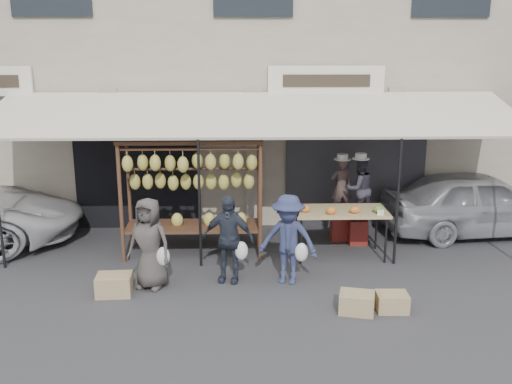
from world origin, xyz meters
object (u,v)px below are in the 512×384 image
banana_rack (192,174)px  customer_mid (228,239)px  vendor_left (341,187)px  customer_left (149,243)px  crate_far (114,285)px  customer_right (288,239)px  crate_near_b (392,302)px  sedan (478,203)px  crate_near_a (357,303)px  vendor_right (359,189)px  produce_table (341,212)px

banana_rack → customer_mid: size_ratio=1.75×
vendor_left → customer_left: bearing=25.2°
vendor_left → crate_far: vendor_left is taller
vendor_left → customer_right: vendor_left is taller
crate_near_b → sedan: sedan is taller
vendor_left → customer_left: size_ratio=0.80×
crate_near_a → vendor_right: bearing=78.5°
vendor_right → customer_right: size_ratio=0.83×
banana_rack → customer_mid: (0.68, -1.25, -0.82)m
crate_near_b → customer_mid: bearing=154.0°
vendor_left → customer_right: size_ratio=0.79×
vendor_right → customer_right: vendor_right is taller
crate_near_b → customer_right: bearing=143.3°
vendor_left → crate_near_a: bearing=77.0°
banana_rack → vendor_left: (2.91, 0.79, -0.47)m
customer_left → crate_near_a: (3.19, -1.01, -0.60)m
produce_table → crate_near_b: size_ratio=3.69×
vendor_left → crate_near_a: (-0.30, -3.28, -0.95)m
vendor_right → sedan: vendor_right is taller
vendor_right → sedan: bearing=174.6°
crate_far → sedan: bearing=22.2°
crate_near_b → sedan: size_ratio=0.12×
vendor_right → customer_right: (-1.55, -1.90, -0.37)m
customer_mid → crate_near_a: bearing=-19.7°
crate_far → banana_rack: bearing=57.4°
vendor_left → sedan: bearing=177.9°
crate_far → produce_table: bearing=22.3°
customer_left → crate_far: size_ratio=2.75×
vendor_right → customer_left: vendor_right is taller
customer_left → customer_right: 2.26m
vendor_left → customer_right: 2.50m
customer_left → crate_near_b: customer_left is taller
customer_mid → crate_far: 1.96m
customer_right → customer_mid: bearing=-168.6°
vendor_right → crate_near_a: vendor_right is taller
crate_near_b → crate_far: crate_far is taller
vendor_left → vendor_right: size_ratio=0.95×
customer_mid → customer_right: bearing=7.0°
banana_rack → customer_right: 2.30m
crate_near_a → sedan: (3.23, 3.57, 0.53)m
vendor_right → vendor_left: bearing=-54.6°
customer_left → customer_mid: (1.27, 0.23, -0.01)m
vendor_left → crate_near_b: size_ratio=2.61×
customer_left → sedan: 6.91m
banana_rack → crate_near_a: banana_rack is taller
produce_table → crate_far: (-3.87, -1.58, -0.70)m
crate_far → sedan: size_ratio=0.14×
customer_mid → crate_far: size_ratio=2.71×
sedan → crate_far: bearing=106.0°
banana_rack → crate_near_b: banana_rack is taller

